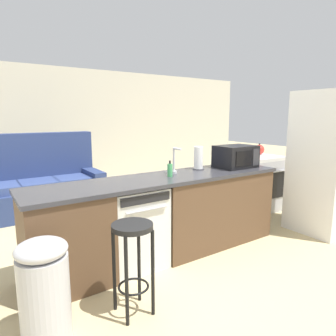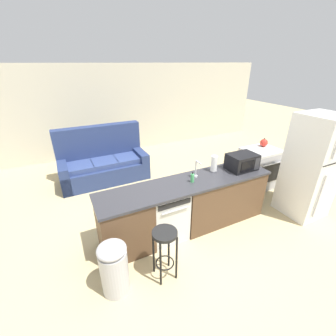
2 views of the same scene
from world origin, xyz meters
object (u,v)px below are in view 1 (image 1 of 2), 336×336
Objects in this scene: refrigerator at (325,163)px; microwave at (236,156)px; trash_bin at (44,289)px; dishwasher at (133,226)px; bar_stool at (133,249)px; soap_bottle at (170,170)px; kettle at (259,150)px; couch at (36,187)px; paper_towel_roll at (198,158)px; stove_range at (257,183)px.

refrigerator is 1.25m from microwave.
trash_bin is (-3.60, -0.08, -0.56)m from refrigerator.
dishwasher reaches higher than bar_stool.
dishwasher is 4.77× the size of soap_bottle.
kettle is (2.31, 0.70, 0.01)m from soap_bottle.
trash_bin is 3.19m from couch.
trash_bin is (-1.45, -0.61, -0.59)m from soap_bottle.
paper_towel_roll is (-0.49, 0.15, -0.00)m from microwave.
refrigerator is 3.64m from trash_bin.
kettle is 3.45m from bar_stool.
paper_towel_roll is at bearing -58.18° from couch.
kettle reaches higher than soap_bottle.
dishwasher is 1.14× the size of trash_bin.
paper_towel_roll is (-1.61, 0.70, 0.10)m from refrigerator.
trash_bin is at bearing -161.86° from stove_range.
paper_towel_roll is (-1.61, -0.40, 0.59)m from stove_range.
microwave reaches higher than stove_range.
couch is at bearing 92.10° from bar_stool.
refrigerator is 1.76m from paper_towel_roll.
kettle is at bearing 19.17° from trash_bin.
paper_towel_roll is 1.38× the size of kettle.
soap_bottle reaches higher than dishwasher.
stove_range reaches higher than trash_bin.
kettle is (0.17, 0.13, 0.53)m from stove_range.
paper_towel_roll is (0.99, 0.15, 0.62)m from dishwasher.
kettle is 0.28× the size of bar_stool.
kettle reaches higher than dishwasher.
kettle is 4.04m from trash_bin.
kettle is at bearing 27.89° from microwave.
soap_bottle is (-2.15, -0.57, 0.52)m from stove_range.
couch is (-1.47, 2.37, -0.64)m from paper_towel_roll.
stove_range is 1.38m from microwave.
refrigerator is 9.12× the size of kettle.
kettle is (2.77, 0.68, 0.56)m from dishwasher.
stove_range is at bearing 26.21° from microwave.
bar_stool is 0.67m from trash_bin.
refrigerator is at bearing -26.15° from microwave.
couch is (-0.48, 2.51, -0.03)m from dishwasher.
stove_range is 2.28m from soap_bottle.
stove_range reaches higher than bar_stool.
soap_bottle is 1.68m from trash_bin.
paper_towel_roll is 2.24m from trash_bin.
microwave is at bearing 20.99° from bar_stool.
refrigerator is at bearing -44.86° from couch.
soap_bottle reaches higher than trash_bin.
kettle is (0.17, 1.23, 0.05)m from refrigerator.
stove_range is at bearing 14.03° from paper_towel_roll.
bar_stool and trash_bin have the same top height.
bar_stool is 3.22m from couch.
bar_stool is (-3.13, -1.39, -0.45)m from kettle.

